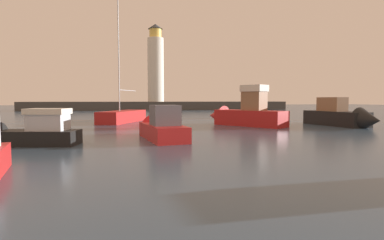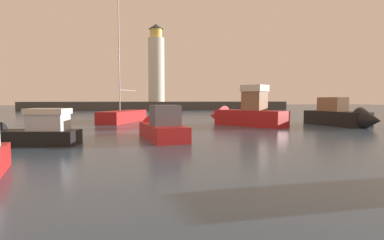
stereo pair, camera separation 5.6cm
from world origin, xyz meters
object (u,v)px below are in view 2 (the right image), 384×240
motorboat_2 (243,114)px  motorboat_4 (24,133)px  sailboat_moored (123,116)px  lighthouse (156,65)px  motorboat_3 (344,117)px  motorboat_1 (159,127)px

motorboat_2 → motorboat_4: (-16.93, -10.62, -0.50)m
motorboat_4 → sailboat_moored: size_ratio=0.43×
motorboat_2 → motorboat_4: bearing=-147.9°
motorboat_2 → lighthouse: bearing=97.7°
motorboat_3 → lighthouse: bearing=107.8°
lighthouse → sailboat_moored: 40.87m
motorboat_4 → motorboat_3: bearing=16.6°
lighthouse → motorboat_2: bearing=-82.3°
motorboat_2 → sailboat_moored: 13.81m
motorboat_3 → sailboat_moored: size_ratio=0.59×
lighthouse → motorboat_2: size_ratio=2.20×
motorboat_3 → motorboat_4: (-26.23, -7.83, -0.26)m
motorboat_1 → motorboat_4: size_ratio=1.17×
lighthouse → motorboat_3: lighthouse is taller
motorboat_1 → motorboat_2: size_ratio=0.86×
lighthouse → motorboat_4: size_ratio=2.99×
motorboat_2 → motorboat_3: (9.30, -2.79, -0.24)m
motorboat_2 → sailboat_moored: (-12.20, 6.46, -0.48)m
motorboat_4 → sailboat_moored: bearing=74.5°
lighthouse → sailboat_moored: (-6.02, -39.11, -10.23)m
motorboat_1 → motorboat_2: motorboat_2 is taller
motorboat_2 → motorboat_4: 19.99m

